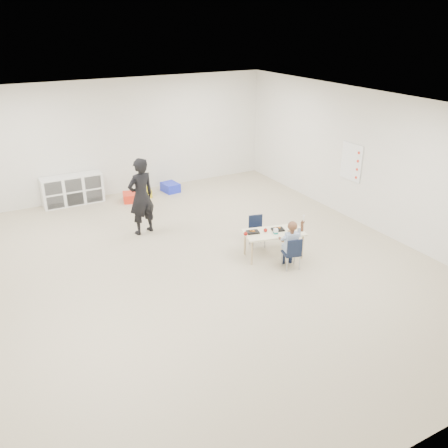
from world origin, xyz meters
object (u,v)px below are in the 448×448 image
adult (141,196)px  table (273,244)px  cubby_shelf (73,190)px  chair_near (291,253)px  child (292,244)px

adult → table: bearing=114.3°
cubby_shelf → adult: (0.90, -2.36, 0.44)m
chair_near → cubby_shelf: size_ratio=0.43×
child → adult: (-1.78, 2.68, 0.32)m
table → chair_near: size_ratio=1.98×
table → adult: (-1.75, 2.17, 0.54)m
table → child: size_ratio=1.26×
adult → child: bearing=109.0°
table → child: (0.03, -0.51, 0.22)m
child → cubby_shelf: child is taller
cubby_shelf → adult: adult is taller
chair_near → cubby_shelf: bearing=131.7°
cubby_shelf → adult: 2.56m
chair_near → child: child is taller
table → child: child is taller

